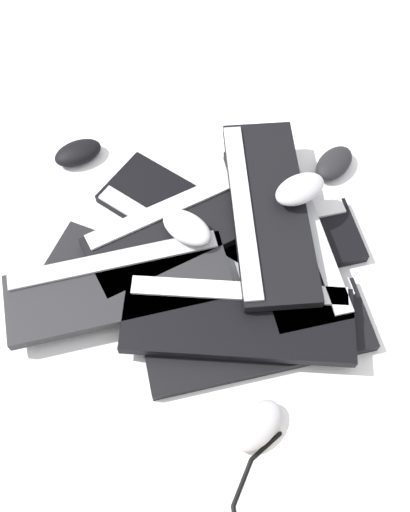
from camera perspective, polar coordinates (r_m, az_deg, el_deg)
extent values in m
plane|color=white|center=(1.17, 0.01, -2.70)|extent=(3.20, 3.20, 0.00)
cube|color=black|center=(1.20, 5.17, 0.65)|extent=(0.44, 0.17, 0.02)
cube|color=silver|center=(1.21, 4.51, 3.25)|extent=(0.42, 0.05, 0.01)
cube|color=black|center=(1.23, -0.84, 3.24)|extent=(0.40, 0.43, 0.02)
cube|color=#B2B5BA|center=(1.19, -2.41, 1.73)|extent=(0.30, 0.34, 0.01)
cube|color=black|center=(1.16, -5.53, -3.20)|extent=(0.44, 0.39, 0.02)
cube|color=silver|center=(1.13, -6.79, -5.27)|extent=(0.36, 0.28, 0.01)
cube|color=black|center=(1.12, 5.28, -8.03)|extent=(0.45, 0.17, 0.02)
cube|color=#B2B5BA|center=(1.12, 4.58, -5.15)|extent=(0.42, 0.05, 0.01)
cube|color=black|center=(1.19, 7.88, 2.47)|extent=(0.17, 0.45, 0.02)
cube|color=#B2B5BA|center=(1.20, 10.54, 3.33)|extent=(0.05, 0.42, 0.01)
cube|color=#232326|center=(1.13, -8.56, -3.20)|extent=(0.44, 0.16, 0.02)
cube|color=#B2B5BA|center=(1.15, -9.12, -0.40)|extent=(0.42, 0.05, 0.01)
cube|color=black|center=(1.19, -1.27, 2.98)|extent=(0.46, 0.25, 0.02)
cube|color=silver|center=(1.20, -2.53, 5.37)|extent=(0.42, 0.13, 0.01)
cube|color=black|center=(1.09, 3.31, -6.49)|extent=(0.46, 0.28, 0.02)
cube|color=silver|center=(1.10, 3.45, -3.49)|extent=(0.41, 0.17, 0.01)
cube|color=black|center=(1.18, 6.41, 4.66)|extent=(0.23, 0.46, 0.02)
cube|color=#B2B5BA|center=(1.16, 3.74, 4.91)|extent=(0.11, 0.42, 0.01)
ellipsoid|color=#B7B7BC|center=(1.06, 5.24, -16.52)|extent=(0.13, 0.11, 0.04)
ellipsoid|color=silver|center=(1.14, -1.83, 2.85)|extent=(0.12, 0.13, 0.04)
ellipsoid|color=black|center=(1.36, -12.59, 10.04)|extent=(0.12, 0.09, 0.04)
ellipsoid|color=black|center=(1.34, 12.78, 9.03)|extent=(0.13, 0.12, 0.04)
ellipsoid|color=#B7B7BC|center=(1.17, 9.46, 6.61)|extent=(0.12, 0.09, 0.04)
cylinder|color=black|center=(1.07, 6.12, -18.38)|extent=(0.07, 0.04, 0.01)
cylinder|color=black|center=(1.06, 3.77, -21.64)|extent=(0.06, 0.07, 0.01)
sphere|color=black|center=(1.08, 7.53, -17.16)|extent=(0.01, 0.01, 0.01)
sphere|color=black|center=(1.07, 4.66, -19.60)|extent=(0.01, 0.01, 0.01)
sphere|color=black|center=(1.06, 2.84, -23.70)|extent=(0.01, 0.01, 0.01)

